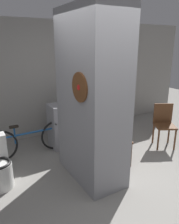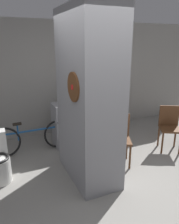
{
  "view_description": "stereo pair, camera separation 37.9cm",
  "coord_description": "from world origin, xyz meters",
  "px_view_note": "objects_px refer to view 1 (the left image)",
  "views": [
    {
      "loc": [
        -1.77,
        -2.14,
        2.11
      ],
      "look_at": [
        0.06,
        1.01,
        0.95
      ],
      "focal_mm": 35.0,
      "sensor_mm": 36.0,
      "label": 1
    },
    {
      "loc": [
        -1.44,
        -2.32,
        2.11
      ],
      "look_at": [
        0.06,
        1.01,
        0.95
      ],
      "focal_mm": 35.0,
      "sensor_mm": 36.0,
      "label": 2
    }
  ],
  "objects_px": {
    "chair_by_doorway": "(164,123)",
    "bicycle": "(30,140)",
    "bottle_tall": "(69,97)",
    "chair_near_pillar": "(119,135)"
  },
  "relations": [
    {
      "from": "chair_by_doorway",
      "to": "bicycle",
      "type": "xyz_separation_m",
      "value": [
        -2.58,
        0.98,
        -0.18
      ]
    },
    {
      "from": "bottle_tall",
      "to": "bicycle",
      "type": "bearing_deg",
      "value": -171.49
    },
    {
      "from": "bicycle",
      "to": "bottle_tall",
      "type": "height_order",
      "value": "bottle_tall"
    },
    {
      "from": "chair_by_doorway",
      "to": "bicycle",
      "type": "relative_size",
      "value": 0.53
    },
    {
      "from": "chair_near_pillar",
      "to": "bottle_tall",
      "type": "height_order",
      "value": "bottle_tall"
    },
    {
      "from": "bicycle",
      "to": "bottle_tall",
      "type": "bearing_deg",
      "value": 8.51
    },
    {
      "from": "bicycle",
      "to": "bottle_tall",
      "type": "relative_size",
      "value": 5.34
    },
    {
      "from": "bicycle",
      "to": "chair_by_doorway",
      "type": "bearing_deg",
      "value": -20.74
    },
    {
      "from": "chair_by_doorway",
      "to": "bottle_tall",
      "type": "bearing_deg",
      "value": 175.37
    },
    {
      "from": "chair_near_pillar",
      "to": "bottle_tall",
      "type": "bearing_deg",
      "value": 135.0
    }
  ]
}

